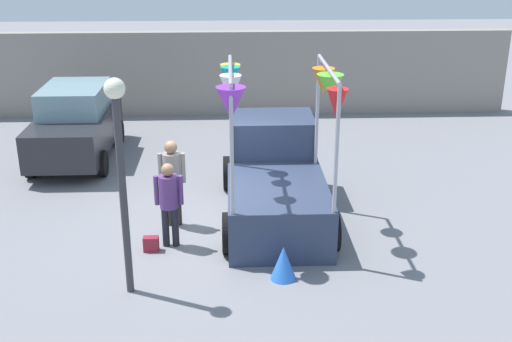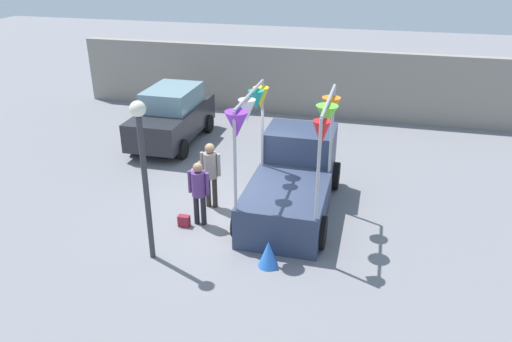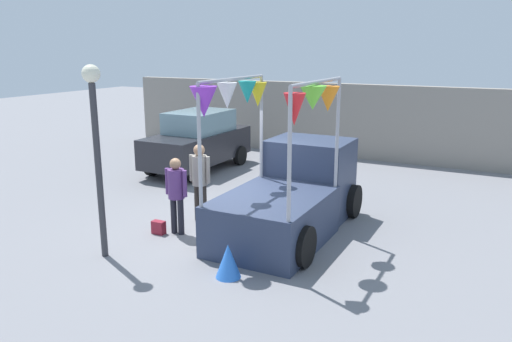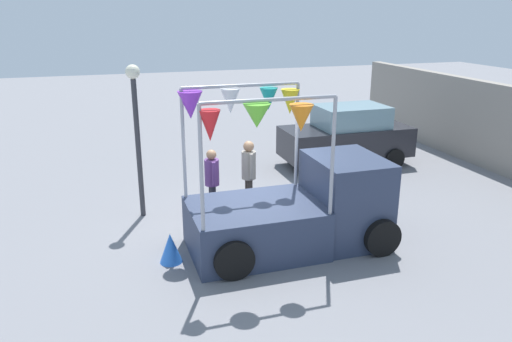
% 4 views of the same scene
% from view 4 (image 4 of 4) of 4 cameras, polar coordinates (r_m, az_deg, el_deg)
% --- Properties ---
extents(ground_plane, '(60.00, 60.00, 0.00)m').
position_cam_4_polar(ground_plane, '(11.39, -0.61, -6.33)').
color(ground_plane, slate).
extents(vendor_truck, '(2.41, 4.12, 3.27)m').
position_cam_4_polar(vendor_truck, '(10.28, 5.26, -3.84)').
color(vendor_truck, '#2D3851').
rests_on(vendor_truck, ground).
extents(parked_car, '(1.88, 4.00, 1.88)m').
position_cam_4_polar(parked_car, '(15.84, 10.34, 4.00)').
color(parked_car, '#26262B').
rests_on(parked_car, ground).
extents(person_customer, '(0.53, 0.34, 1.63)m').
position_cam_4_polar(person_customer, '(11.65, -5.06, -0.64)').
color(person_customer, black).
rests_on(person_customer, ground).
extents(person_vendor, '(0.53, 0.34, 1.77)m').
position_cam_4_polar(person_vendor, '(11.84, -0.84, 0.21)').
color(person_vendor, '#2D2823').
rests_on(person_vendor, ground).
extents(handbag, '(0.28, 0.16, 0.28)m').
position_cam_4_polar(handbag, '(12.22, -6.23, -3.98)').
color(handbag, maroon).
rests_on(handbag, ground).
extents(street_lamp, '(0.32, 0.32, 3.55)m').
position_cam_4_polar(street_lamp, '(11.59, -13.54, 5.84)').
color(street_lamp, '#333338').
rests_on(street_lamp, ground).
extents(folded_kite_bundle_azure, '(0.45, 0.45, 0.60)m').
position_cam_4_polar(folded_kite_bundle_azure, '(9.88, -9.74, -8.66)').
color(folded_kite_bundle_azure, blue).
rests_on(folded_kite_bundle_azure, ground).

